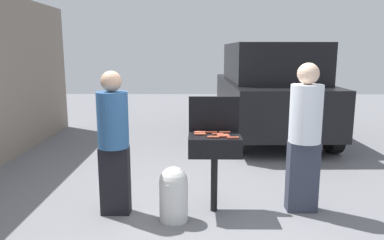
{
  "coord_description": "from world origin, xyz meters",
  "views": [
    {
      "loc": [
        0.05,
        -3.93,
        1.87
      ],
      "look_at": [
        -0.0,
        0.66,
        1.0
      ],
      "focal_mm": 34.35,
      "sensor_mm": 36.0,
      "label": 1
    }
  ],
  "objects_px": {
    "hot_dog_5": "(200,133)",
    "person_right": "(305,133)",
    "hot_dog_6": "(225,132)",
    "hot_dog_10": "(213,137)",
    "hot_dog_8": "(212,132)",
    "bbq_grill": "(215,148)",
    "hot_dog_1": "(201,132)",
    "hot_dog_2": "(233,138)",
    "propane_tank": "(174,193)",
    "hot_dog_3": "(224,136)",
    "hot_dog_4": "(200,134)",
    "person_left": "(113,138)",
    "parked_minivan": "(269,89)",
    "hot_dog_0": "(218,134)",
    "hot_dog_9": "(223,135)",
    "hot_dog_7": "(224,136)"
  },
  "relations": [
    {
      "from": "hot_dog_5",
      "to": "hot_dog_6",
      "type": "bearing_deg",
      "value": 6.08
    },
    {
      "from": "hot_dog_5",
      "to": "hot_dog_9",
      "type": "height_order",
      "value": "same"
    },
    {
      "from": "parked_minivan",
      "to": "hot_dog_5",
      "type": "bearing_deg",
      "value": 66.73
    },
    {
      "from": "hot_dog_1",
      "to": "hot_dog_2",
      "type": "relative_size",
      "value": 1.0
    },
    {
      "from": "hot_dog_5",
      "to": "hot_dog_9",
      "type": "distance_m",
      "value": 0.28
    },
    {
      "from": "hot_dog_2",
      "to": "person_right",
      "type": "height_order",
      "value": "person_right"
    },
    {
      "from": "hot_dog_1",
      "to": "hot_dog_6",
      "type": "distance_m",
      "value": 0.28
    },
    {
      "from": "hot_dog_6",
      "to": "hot_dog_7",
      "type": "xyz_separation_m",
      "value": [
        -0.03,
        -0.22,
        0.0
      ]
    },
    {
      "from": "hot_dog_5",
      "to": "hot_dog_6",
      "type": "relative_size",
      "value": 1.0
    },
    {
      "from": "bbq_grill",
      "to": "hot_dog_5",
      "type": "relative_size",
      "value": 7.05
    },
    {
      "from": "hot_dog_1",
      "to": "hot_dog_8",
      "type": "bearing_deg",
      "value": -3.6
    },
    {
      "from": "bbq_grill",
      "to": "hot_dog_4",
      "type": "distance_m",
      "value": 0.23
    },
    {
      "from": "hot_dog_4",
      "to": "parked_minivan",
      "type": "bearing_deg",
      "value": 68.71
    },
    {
      "from": "bbq_grill",
      "to": "hot_dog_1",
      "type": "height_order",
      "value": "hot_dog_1"
    },
    {
      "from": "hot_dog_1",
      "to": "hot_dog_5",
      "type": "bearing_deg",
      "value": -112.39
    },
    {
      "from": "bbq_grill",
      "to": "hot_dog_4",
      "type": "relative_size",
      "value": 7.05
    },
    {
      "from": "hot_dog_4",
      "to": "hot_dog_9",
      "type": "distance_m",
      "value": 0.26
    },
    {
      "from": "propane_tank",
      "to": "parked_minivan",
      "type": "distance_m",
      "value": 4.69
    },
    {
      "from": "hot_dog_10",
      "to": "bbq_grill",
      "type": "bearing_deg",
      "value": 79.99
    },
    {
      "from": "hot_dog_3",
      "to": "person_left",
      "type": "distance_m",
      "value": 1.24
    },
    {
      "from": "hot_dog_4",
      "to": "propane_tank",
      "type": "bearing_deg",
      "value": -139.26
    },
    {
      "from": "hot_dog_2",
      "to": "propane_tank",
      "type": "distance_m",
      "value": 0.9
    },
    {
      "from": "hot_dog_2",
      "to": "hot_dog_10",
      "type": "bearing_deg",
      "value": 171.37
    },
    {
      "from": "hot_dog_6",
      "to": "person_left",
      "type": "height_order",
      "value": "person_left"
    },
    {
      "from": "hot_dog_9",
      "to": "person_left",
      "type": "bearing_deg",
      "value": -178.06
    },
    {
      "from": "hot_dog_2",
      "to": "hot_dog_6",
      "type": "bearing_deg",
      "value": 103.55
    },
    {
      "from": "hot_dog_2",
      "to": "hot_dog_4",
      "type": "xyz_separation_m",
      "value": [
        -0.36,
        0.17,
        0.0
      ]
    },
    {
      "from": "hot_dog_0",
      "to": "hot_dog_3",
      "type": "height_order",
      "value": "same"
    },
    {
      "from": "hot_dog_5",
      "to": "hot_dog_6",
      "type": "xyz_separation_m",
      "value": [
        0.29,
        0.03,
        0.0
      ]
    },
    {
      "from": "hot_dog_4",
      "to": "parked_minivan",
      "type": "distance_m",
      "value": 4.29
    },
    {
      "from": "hot_dog_4",
      "to": "person_right",
      "type": "height_order",
      "value": "person_right"
    },
    {
      "from": "hot_dog_6",
      "to": "bbq_grill",
      "type": "bearing_deg",
      "value": -136.33
    },
    {
      "from": "bbq_grill",
      "to": "hot_dog_6",
      "type": "bearing_deg",
      "value": 43.67
    },
    {
      "from": "bbq_grill",
      "to": "hot_dog_1",
      "type": "bearing_deg",
      "value": 143.98
    },
    {
      "from": "bbq_grill",
      "to": "hot_dog_0",
      "type": "relative_size",
      "value": 7.05
    },
    {
      "from": "hot_dog_3",
      "to": "hot_dog_9",
      "type": "height_order",
      "value": "same"
    },
    {
      "from": "hot_dog_10",
      "to": "hot_dog_8",
      "type": "bearing_deg",
      "value": 91.64
    },
    {
      "from": "hot_dog_3",
      "to": "hot_dog_5",
      "type": "distance_m",
      "value": 0.31
    },
    {
      "from": "bbq_grill",
      "to": "hot_dog_8",
      "type": "relative_size",
      "value": 7.05
    },
    {
      "from": "hot_dog_7",
      "to": "propane_tank",
      "type": "height_order",
      "value": "hot_dog_7"
    },
    {
      "from": "hot_dog_0",
      "to": "parked_minivan",
      "type": "xyz_separation_m",
      "value": [
        1.36,
        3.99,
        0.1
      ]
    },
    {
      "from": "hot_dog_3",
      "to": "person_right",
      "type": "height_order",
      "value": "person_right"
    },
    {
      "from": "parked_minivan",
      "to": "person_right",
      "type": "bearing_deg",
      "value": 83.32
    },
    {
      "from": "hot_dog_0",
      "to": "propane_tank",
      "type": "distance_m",
      "value": 0.83
    },
    {
      "from": "hot_dog_9",
      "to": "hot_dog_7",
      "type": "bearing_deg",
      "value": -81.72
    },
    {
      "from": "hot_dog_4",
      "to": "hot_dog_9",
      "type": "height_order",
      "value": "same"
    },
    {
      "from": "person_right",
      "to": "hot_dog_10",
      "type": "bearing_deg",
      "value": 20.71
    },
    {
      "from": "hot_dog_5",
      "to": "person_right",
      "type": "distance_m",
      "value": 1.21
    },
    {
      "from": "hot_dog_0",
      "to": "hot_dog_5",
      "type": "distance_m",
      "value": 0.22
    },
    {
      "from": "hot_dog_4",
      "to": "person_left",
      "type": "distance_m",
      "value": 0.98
    }
  ]
}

